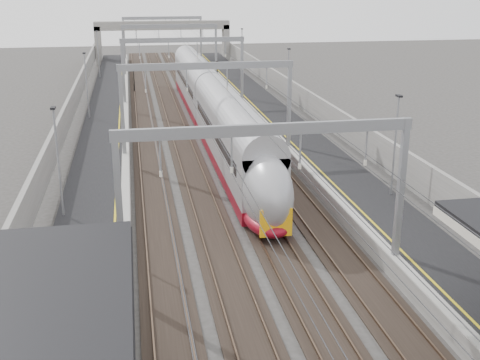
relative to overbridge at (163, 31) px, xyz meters
name	(u,v)px	position (x,y,z in m)	size (l,w,h in m)	color
platform_left	(103,150)	(-8.00, -55.00, -4.81)	(4.00, 120.00, 1.00)	black
platform_right	(299,141)	(8.00, -55.00, -4.81)	(4.00, 120.00, 1.00)	black
tracks	(204,151)	(0.00, -55.00, -5.26)	(11.40, 140.00, 0.20)	black
overhead_line	(193,65)	(0.00, -48.38, 0.83)	(13.00, 140.00, 6.60)	gray
overbridge	(163,31)	(0.00, 0.00, 0.00)	(22.00, 2.20, 6.90)	slate
wall_left	(60,139)	(-11.20, -55.00, -3.71)	(0.30, 120.00, 3.20)	slate
wall_right	(336,127)	(11.20, -55.00, -3.71)	(0.30, 120.00, 3.20)	slate
train	(214,114)	(1.50, -50.71, -3.19)	(2.74, 49.93, 4.33)	maroon
signal_green	(134,73)	(-5.20, -26.63, -2.89)	(0.32, 0.32, 3.48)	black
signal_red_near	(202,72)	(3.20, -27.56, -2.89)	(0.32, 0.32, 3.48)	black
signal_red_far	(217,69)	(5.40, -25.32, -2.89)	(0.32, 0.32, 3.48)	black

